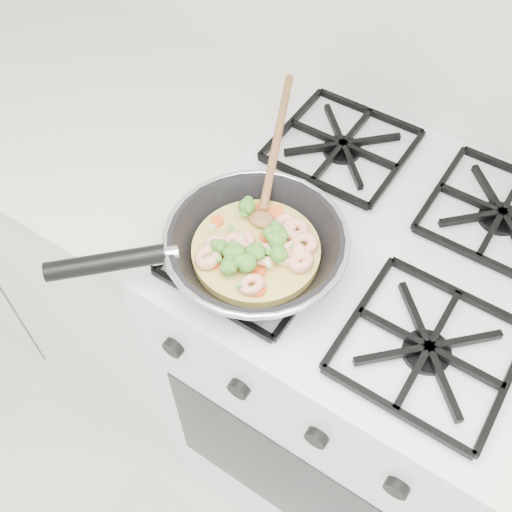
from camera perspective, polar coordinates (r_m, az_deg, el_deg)
The scene contains 3 objects.
stove at distance 1.36m, azimuth 8.63°, elevation -10.01°, with size 0.60×0.60×0.92m.
counter_left at distance 1.67m, azimuth -16.29°, elevation 3.87°, with size 1.00×0.60×0.90m.
skillet at distance 0.89m, azimuth -0.25°, elevation 0.98°, with size 0.37×0.55×0.09m.
Camera 1 is at (0.16, 1.09, 1.66)m, focal length 41.49 mm.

